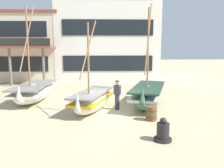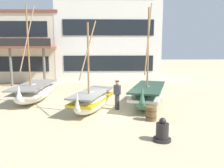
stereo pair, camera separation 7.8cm
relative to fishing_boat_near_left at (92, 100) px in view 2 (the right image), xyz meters
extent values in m
plane|color=tan|center=(1.14, -0.19, -0.61)|extent=(120.00, 120.00, 0.00)
ellipsoid|color=silver|center=(0.01, 0.02, -0.07)|extent=(2.54, 4.35, 1.09)
cube|color=gold|center=(0.01, 0.02, 0.07)|extent=(2.50, 4.20, 0.13)
cube|color=gray|center=(0.01, 0.02, 0.44)|extent=(2.55, 4.28, 0.08)
cone|color=silver|center=(-0.59, -1.87, 0.43)|extent=(0.34, 0.34, 0.77)
cylinder|color=olive|center=(-0.15, -0.47, 2.18)|extent=(0.10, 0.10, 4.05)
cylinder|color=olive|center=(-0.15, -0.47, 2.88)|extent=(0.80, 2.33, 3.08)
cube|color=olive|center=(0.10, 0.31, 0.32)|extent=(1.27, 0.54, 0.06)
ellipsoid|color=silver|center=(-4.04, 2.60, -0.05)|extent=(2.00, 5.12, 1.13)
cube|color=silver|center=(-4.04, 2.60, 0.09)|extent=(2.02, 4.92, 0.14)
cube|color=gray|center=(-4.04, 2.60, 0.47)|extent=(2.06, 5.02, 0.08)
cone|color=silver|center=(-4.12, 0.18, 0.46)|extent=(0.38, 0.38, 0.79)
cylinder|color=olive|center=(-4.06, 1.97, 2.83)|extent=(0.10, 0.10, 5.30)
cylinder|color=olive|center=(-4.06, 1.97, 3.61)|extent=(0.17, 2.99, 4.17)
cube|color=olive|center=(-4.02, 2.98, 0.34)|extent=(1.74, 0.22, 0.06)
ellipsoid|color=#427056|center=(3.35, 0.96, 0.00)|extent=(3.05, 5.18, 1.24)
cube|color=silver|center=(3.35, 0.96, 0.16)|extent=(3.01, 5.00, 0.15)
cube|color=#243D2F|center=(3.35, 0.96, 0.57)|extent=(3.07, 5.10, 0.09)
cone|color=#427056|center=(2.62, -1.29, 0.56)|extent=(0.41, 0.41, 0.87)
cylinder|color=olive|center=(3.16, 0.37, 2.68)|extent=(0.10, 0.10, 4.86)
cylinder|color=olive|center=(3.16, 0.37, 3.50)|extent=(0.76, 2.15, 4.06)
cube|color=olive|center=(3.46, 1.31, 0.44)|extent=(1.50, 0.63, 0.06)
cylinder|color=#33333D|center=(1.41, 0.24, -0.17)|extent=(0.26, 0.26, 0.88)
cube|color=#383842|center=(1.41, 0.24, 0.54)|extent=(0.42, 0.36, 0.54)
sphere|color=#A87A56|center=(1.41, 0.24, 0.93)|extent=(0.22, 0.22, 0.22)
cylinder|color=#2D2823|center=(1.41, 0.24, 1.05)|extent=(0.24, 0.24, 0.05)
cylinder|color=black|center=(2.90, -4.30, -0.56)|extent=(0.69, 0.69, 0.10)
cylinder|color=black|center=(2.90, -4.30, -0.22)|extent=(0.48, 0.48, 0.59)
sphere|color=black|center=(2.90, -4.30, 0.16)|extent=(0.27, 0.27, 0.27)
cylinder|color=brown|center=(2.97, -1.83, -0.26)|extent=(0.52, 0.52, 0.70)
torus|color=black|center=(2.97, -1.83, -0.11)|extent=(0.56, 0.56, 0.03)
torus|color=black|center=(2.97, -1.83, -0.42)|extent=(0.56, 0.56, 0.03)
cube|color=white|center=(1.06, 13.93, 4.78)|extent=(10.92, 6.09, 10.79)
cube|color=black|center=(1.06, 10.85, 1.36)|extent=(9.17, 0.06, 1.58)
cube|color=black|center=(1.06, 10.85, 4.96)|extent=(9.17, 0.06, 1.58)
cube|color=beige|center=(-9.57, 13.71, 2.88)|extent=(10.74, 5.60, 6.98)
cube|color=brown|center=(-9.57, 13.71, 6.52)|extent=(11.17, 5.82, 0.30)
cube|color=black|center=(-9.57, 10.88, 1.31)|extent=(9.02, 0.06, 1.54)
cube|color=black|center=(-9.57, 10.88, 4.80)|extent=(9.02, 0.06, 1.54)
cylinder|color=#666056|center=(-8.03, 8.76, 1.13)|extent=(0.24, 0.24, 3.49)
cylinder|color=#666056|center=(-4.97, 8.76, 1.13)|extent=(0.24, 0.24, 3.49)
camera|label=1|loc=(0.69, -12.43, 2.87)|focal=36.25mm
camera|label=2|loc=(0.77, -12.43, 2.87)|focal=36.25mm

